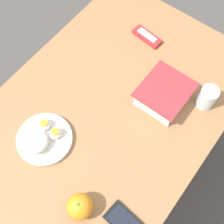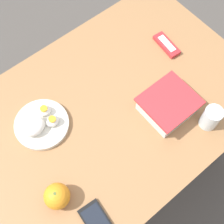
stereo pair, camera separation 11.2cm
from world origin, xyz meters
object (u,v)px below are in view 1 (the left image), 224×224
(candy_bar, at_px, (147,37))
(drinking_glass, at_px, (207,98))
(rice_plate, at_px, (43,139))
(orange_fruit, at_px, (80,207))
(food_container, at_px, (164,95))

(candy_bar, bearing_deg, drinking_glass, 70.21)
(rice_plate, bearing_deg, orange_fruit, 68.52)
(candy_bar, distance_m, drinking_glass, 0.37)
(food_container, distance_m, drinking_glass, 0.16)
(food_container, xyz_separation_m, candy_bar, (-0.20, -0.21, -0.02))
(food_container, bearing_deg, orange_fruit, 1.39)
(food_container, xyz_separation_m, orange_fruit, (0.50, 0.01, 0.01))
(candy_bar, bearing_deg, food_container, 46.46)
(candy_bar, bearing_deg, rice_plate, -2.72)
(orange_fruit, bearing_deg, drinking_glass, 167.98)
(food_container, bearing_deg, rice_plate, -31.15)
(food_container, height_order, orange_fruit, orange_fruit)
(orange_fruit, distance_m, candy_bar, 0.73)
(rice_plate, distance_m, drinking_glass, 0.60)
(orange_fruit, relative_size, drinking_glass, 0.89)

